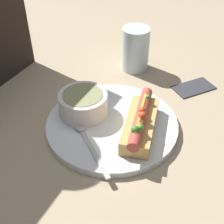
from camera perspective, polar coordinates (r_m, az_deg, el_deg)
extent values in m
plane|color=tan|center=(0.67, 0.00, -2.81)|extent=(4.00, 4.00, 0.00)
cylinder|color=white|center=(0.66, 0.00, -2.32)|extent=(0.28, 0.28, 0.02)
cube|color=tan|center=(0.63, 5.29, -2.23)|extent=(0.16, 0.09, 0.03)
cylinder|color=#B24738|center=(0.62, 5.41, -0.70)|extent=(0.17, 0.06, 0.02)
sphere|color=#C63F1E|center=(0.61, 5.51, 0.25)|extent=(0.01, 0.01, 0.01)
sphere|color=#518C2D|center=(0.65, 6.60, 2.75)|extent=(0.01, 0.01, 0.01)
sphere|color=#387A28|center=(0.57, 4.27, -3.27)|extent=(0.02, 0.02, 0.02)
sphere|color=orange|center=(0.58, 5.02, -2.35)|extent=(0.01, 0.01, 0.01)
sphere|color=#518C2D|center=(0.57, 5.21, -2.86)|extent=(0.01, 0.01, 0.01)
sphere|color=#C63F1E|center=(0.60, 5.59, -0.71)|extent=(0.02, 0.02, 0.02)
cylinder|color=gold|center=(0.61, 5.47, 0.08)|extent=(0.12, 0.03, 0.01)
cylinder|color=silver|center=(0.67, -5.14, 1.63)|extent=(0.10, 0.10, 0.05)
cylinder|color=#8C8E60|center=(0.66, -5.24, 3.07)|extent=(0.09, 0.09, 0.01)
cube|color=#B7B7BC|center=(0.59, -3.21, -7.63)|extent=(0.09, 0.11, 0.00)
ellipsoid|color=#B7B7BC|center=(0.64, -5.91, -2.61)|extent=(0.04, 0.04, 0.01)
cylinder|color=silver|center=(0.84, 4.30, 11.41)|extent=(0.07, 0.07, 0.11)
cube|color=#333338|center=(0.81, 14.69, 4.43)|extent=(0.11, 0.11, 0.01)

